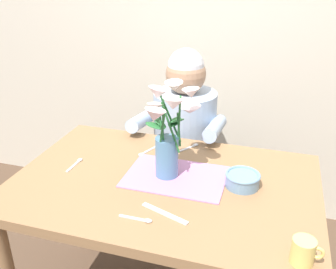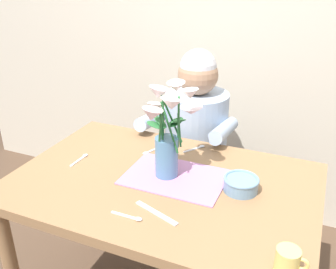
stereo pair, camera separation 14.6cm
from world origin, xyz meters
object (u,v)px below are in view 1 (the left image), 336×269
(tea_cup, at_px, (303,251))
(dinner_knife, at_px, (165,213))
(ceramic_bowl, at_px, (242,179))
(seated_person, at_px, (184,150))
(flower_vase, at_px, (169,129))

(tea_cup, bearing_deg, dinner_knife, 167.19)
(ceramic_bowl, relative_size, dinner_knife, 0.72)
(seated_person, bearing_deg, flower_vase, -84.12)
(flower_vase, distance_m, ceramic_bowl, 0.34)
(tea_cup, bearing_deg, flower_vase, 145.28)
(ceramic_bowl, relative_size, tea_cup, 1.46)
(seated_person, xyz_separation_m, tea_cup, (0.59, -0.92, 0.22))
(ceramic_bowl, height_order, tea_cup, tea_cup)
(flower_vase, bearing_deg, tea_cup, -34.72)
(dinner_knife, distance_m, tea_cup, 0.46)
(seated_person, relative_size, ceramic_bowl, 8.35)
(tea_cup, bearing_deg, seated_person, 122.60)
(ceramic_bowl, xyz_separation_m, tea_cup, (0.21, -0.36, 0.01))
(dinner_knife, height_order, tea_cup, tea_cup)
(seated_person, height_order, dinner_knife, seated_person)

